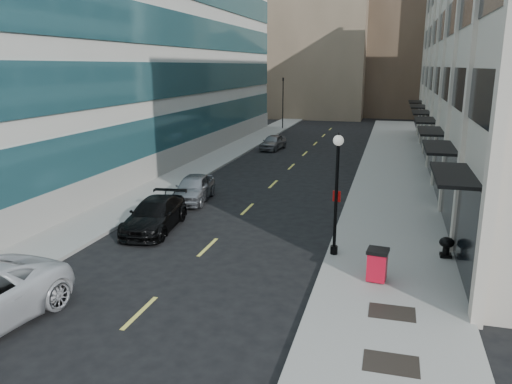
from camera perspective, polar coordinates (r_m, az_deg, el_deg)
The scene contains 19 objects.
ground at distance 14.93m, azimuth -16.90°, elevation -16.53°, with size 160.00×160.00×0.00m, color black.
sidewalk_right at distance 31.58m, azimuth 15.33°, elevation 0.17°, with size 5.00×80.00×0.15m, color gray.
sidewalk_left at distance 34.44m, azimuth -8.61°, elevation 1.67°, with size 3.00×80.00×0.15m, color gray.
building_left at distance 44.33m, azimuth -17.03°, elevation 16.91°, with size 16.14×46.00×20.00m.
skyline_tan_near at distance 79.76m, azimuth 7.55°, elevation 18.84°, with size 14.00×18.00×28.00m, color #856F57.
skyline_brown at distance 83.24m, azimuth 16.78°, elevation 20.26°, with size 12.00×16.00×34.00m, color brown.
skyline_tan_far at distance 91.27m, azimuth 1.91°, elevation 16.47°, with size 12.00×14.00×22.00m, color #856F57.
skyline_stone at distance 77.49m, azimuth 24.13°, elevation 14.93°, with size 10.00×14.00×20.00m, color #B5AB99.
grate_mid at distance 13.81m, azimuth 15.19°, elevation -18.38°, with size 1.40×1.00×0.01m, color black.
grate_far at distance 16.25m, azimuth 15.28°, elevation -13.12°, with size 1.40×1.00×0.01m, color black.
road_centerline at distance 29.59m, azimuth 0.63°, elevation -0.39°, with size 0.15×68.20×0.01m.
traffic_signal at distance 60.09m, azimuth 3.12°, elevation 12.56°, with size 0.66×0.66×6.98m.
car_black_pickup at distance 23.76m, azimuth -11.50°, elevation -2.58°, with size 2.03×4.99×1.45m, color black.
car_silver_sedan at distance 28.45m, azimuth -7.15°, elevation 0.45°, with size 1.77×4.40×1.50m, color gray.
car_grey_sedan at distance 45.80m, azimuth 1.96°, elevation 5.71°, with size 1.61×3.99×1.36m, color slate.
trash_bin at distance 18.06m, azimuth 13.69°, elevation -7.98°, with size 0.79×0.85×1.17m.
lamppost at distance 19.57m, azimuth 9.20°, elevation 0.88°, with size 0.41×0.41×4.90m.
sign_post at distance 20.08m, azimuth 9.15°, elevation -2.15°, with size 0.32×0.09×2.74m.
urn_planter at distance 21.08m, azimuth 20.95°, elevation -5.69°, with size 0.58×0.58×0.81m.
Camera 1 is at (7.24, -10.70, 7.50)m, focal length 35.00 mm.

